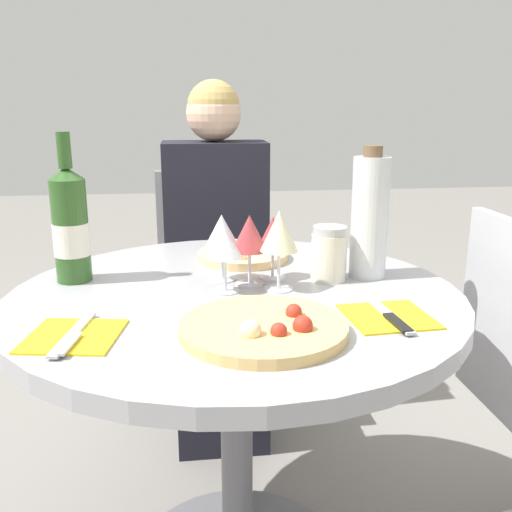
{
  "coord_description": "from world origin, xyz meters",
  "views": [
    {
      "loc": [
        -0.09,
        -1.13,
        1.08
      ],
      "look_at": [
        0.03,
        -0.09,
        0.8
      ],
      "focal_mm": 40.0,
      "sensor_mm": 36.0,
      "label": 1
    }
  ],
  "objects_px": {
    "pizza_large": "(264,328)",
    "seated_diner": "(217,279)",
    "tall_carafe": "(370,216)",
    "chair_behind_diner": "(215,295)",
    "dining_table": "(236,356)",
    "wine_bottle": "(70,226)"
  },
  "relations": [
    {
      "from": "chair_behind_diner",
      "to": "seated_diner",
      "type": "relative_size",
      "value": 0.73
    },
    {
      "from": "chair_behind_diner",
      "to": "tall_carafe",
      "type": "height_order",
      "value": "tall_carafe"
    },
    {
      "from": "dining_table",
      "to": "wine_bottle",
      "type": "xyz_separation_m",
      "value": [
        -0.35,
        0.12,
        0.27
      ]
    },
    {
      "from": "dining_table",
      "to": "chair_behind_diner",
      "type": "relative_size",
      "value": 1.11
    },
    {
      "from": "seated_diner",
      "to": "wine_bottle",
      "type": "bearing_deg",
      "value": 58.63
    },
    {
      "from": "seated_diner",
      "to": "pizza_large",
      "type": "distance_m",
      "value": 0.94
    },
    {
      "from": "dining_table",
      "to": "tall_carafe",
      "type": "relative_size",
      "value": 3.23
    },
    {
      "from": "tall_carafe",
      "to": "chair_behind_diner",
      "type": "bearing_deg",
      "value": 112.49
    },
    {
      "from": "wine_bottle",
      "to": "seated_diner",
      "type": "bearing_deg",
      "value": 58.63
    },
    {
      "from": "dining_table",
      "to": "tall_carafe",
      "type": "xyz_separation_m",
      "value": [
        0.31,
        0.07,
        0.29
      ]
    },
    {
      "from": "dining_table",
      "to": "pizza_large",
      "type": "distance_m",
      "value": 0.28
    },
    {
      "from": "seated_diner",
      "to": "tall_carafe",
      "type": "bearing_deg",
      "value": 116.92
    },
    {
      "from": "seated_diner",
      "to": "tall_carafe",
      "type": "xyz_separation_m",
      "value": [
        0.31,
        -0.61,
        0.32
      ]
    },
    {
      "from": "dining_table",
      "to": "pizza_large",
      "type": "height_order",
      "value": "pizza_large"
    },
    {
      "from": "dining_table",
      "to": "seated_diner",
      "type": "bearing_deg",
      "value": 90.25
    },
    {
      "from": "seated_diner",
      "to": "tall_carafe",
      "type": "relative_size",
      "value": 3.96
    },
    {
      "from": "dining_table",
      "to": "chair_behind_diner",
      "type": "xyz_separation_m",
      "value": [
        -0.0,
        0.82,
        -0.14
      ]
    },
    {
      "from": "chair_behind_diner",
      "to": "wine_bottle",
      "type": "bearing_deg",
      "value": 63.9
    },
    {
      "from": "chair_behind_diner",
      "to": "seated_diner",
      "type": "height_order",
      "value": "seated_diner"
    },
    {
      "from": "seated_diner",
      "to": "wine_bottle",
      "type": "xyz_separation_m",
      "value": [
        -0.34,
        -0.56,
        0.31
      ]
    },
    {
      "from": "pizza_large",
      "to": "seated_diner",
      "type": "bearing_deg",
      "value": 92.02
    },
    {
      "from": "dining_table",
      "to": "chair_behind_diner",
      "type": "height_order",
      "value": "chair_behind_diner"
    }
  ]
}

